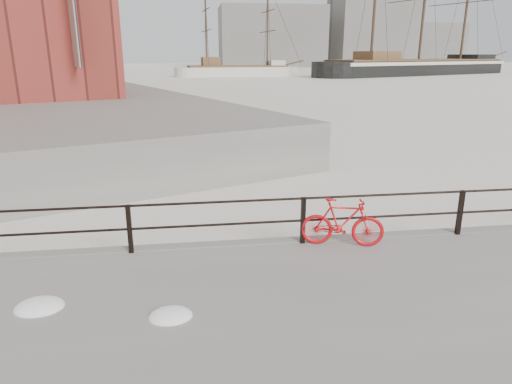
{
  "coord_description": "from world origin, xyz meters",
  "views": [
    {
      "loc": [
        -5.69,
        -8.79,
        4.17
      ],
      "look_at": [
        -4.25,
        1.5,
        1.0
      ],
      "focal_mm": 32.0,
      "sensor_mm": 36.0,
      "label": 1
    }
  ],
  "objects_px": {
    "schooner_left": "(40,82)",
    "bicycle": "(342,222)",
    "schooner_mid": "(238,76)",
    "barque_black": "(417,75)"
  },
  "relations": [
    {
      "from": "schooner_left",
      "to": "bicycle",
      "type": "bearing_deg",
      "value": -70.01
    },
    {
      "from": "schooner_mid",
      "to": "bicycle",
      "type": "bearing_deg",
      "value": -100.82
    },
    {
      "from": "barque_black",
      "to": "schooner_left",
      "type": "bearing_deg",
      "value": 168.7
    },
    {
      "from": "bicycle",
      "to": "schooner_left",
      "type": "distance_m",
      "value": 71.24
    },
    {
      "from": "bicycle",
      "to": "schooner_mid",
      "type": "xyz_separation_m",
      "value": [
        5.93,
        79.66,
        -0.86
      ]
    },
    {
      "from": "schooner_mid",
      "to": "barque_black",
      "type": "bearing_deg",
      "value": -3.98
    },
    {
      "from": "bicycle",
      "to": "schooner_mid",
      "type": "relative_size",
      "value": 0.07
    },
    {
      "from": "bicycle",
      "to": "schooner_left",
      "type": "height_order",
      "value": "schooner_left"
    },
    {
      "from": "barque_black",
      "to": "bicycle",
      "type": "bearing_deg",
      "value": -141.24
    },
    {
      "from": "schooner_left",
      "to": "schooner_mid",
      "type": "bearing_deg",
      "value": 21.58
    }
  ]
}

